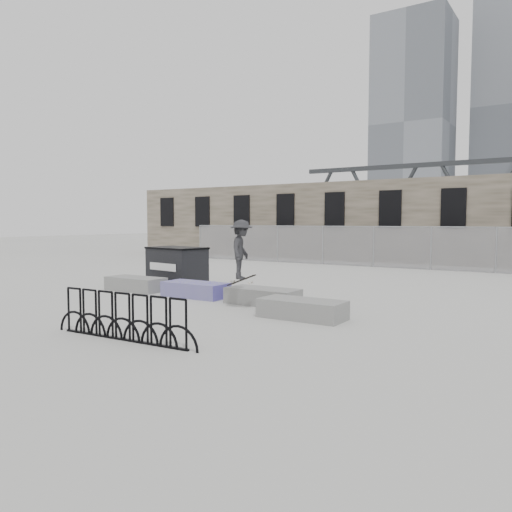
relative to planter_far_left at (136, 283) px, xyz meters
The scene contains 10 objects.
ground 3.58m from the planter_far_left, ahead, with size 120.00×120.00×0.00m, color #B3B2AE.
stone_wall 16.63m from the planter_far_left, 77.52° to the left, with size 36.00×2.58×4.50m.
chainlink_fence 12.90m from the planter_far_left, 73.92° to the left, with size 22.06×0.06×2.02m.
planter_far_left is the anchor object (origin of this frame).
planter_center_left 2.51m from the planter_far_left, ahead, with size 2.00×0.90×0.44m.
planter_center_right 4.91m from the planter_far_left, ahead, with size 2.00×0.90×0.44m.
planter_offset 6.82m from the planter_far_left, 10.02° to the right, with size 2.00×0.90×0.44m.
dumpster 1.77m from the planter_far_left, 81.13° to the left, with size 2.22×1.56×1.35m.
bike_rack 6.93m from the planter_far_left, 45.47° to the right, with size 3.59×0.19×0.90m.
skateboarder 5.06m from the planter_far_left, 10.63° to the right, with size 0.89×1.12×1.71m.
Camera 1 is at (8.48, -11.26, 2.26)m, focal length 35.00 mm.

